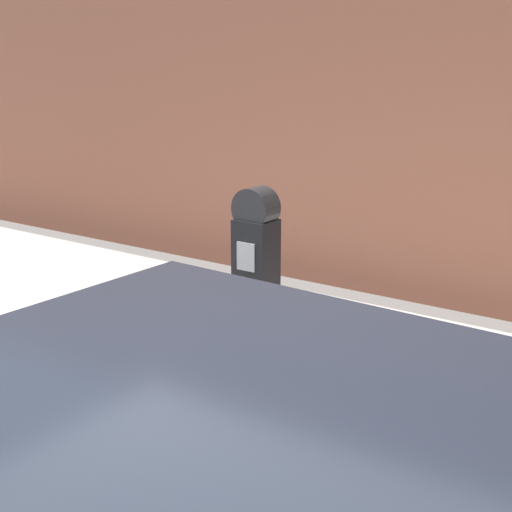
# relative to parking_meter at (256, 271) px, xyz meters

# --- Properties ---
(sidewalk) EXTENTS (24.00, 2.80, 0.11)m
(sidewalk) POSITION_rel_parking_meter_xyz_m (0.30, 1.24, -1.10)
(sidewalk) COLOR #BCB7AD
(sidewalk) RESTS_ON ground_plane
(parking_meter) EXTENTS (0.19, 0.16, 1.44)m
(parking_meter) POSITION_rel_parking_meter_xyz_m (0.00, 0.00, 0.00)
(parking_meter) COLOR gray
(parking_meter) RESTS_ON sidewalk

